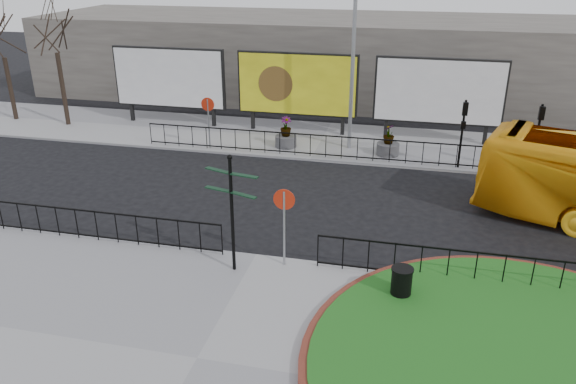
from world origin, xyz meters
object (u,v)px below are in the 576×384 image
(fingerpost_sign, at_px, (232,202))
(litter_bin, at_px, (401,284))
(lamp_post, at_px, (354,48))
(planter_c, at_px, (388,145))
(billboard_mid, at_px, (297,85))
(planter_a, at_px, (286,137))

(fingerpost_sign, height_order, litter_bin, fingerpost_sign)
(lamp_post, relative_size, planter_c, 6.39)
(billboard_mid, relative_size, fingerpost_sign, 1.71)
(fingerpost_sign, distance_m, litter_bin, 5.20)
(planter_a, bearing_deg, litter_bin, -63.37)
(planter_a, xyz_separation_m, planter_c, (4.88, -0.07, -0.03))
(fingerpost_sign, xyz_separation_m, planter_c, (3.77, 11.37, -1.71))
(billboard_mid, distance_m, litter_bin, 15.81)
(planter_a, bearing_deg, lamp_post, 10.53)
(lamp_post, xyz_separation_m, fingerpost_sign, (-1.90, -12.00, -2.52))
(fingerpost_sign, xyz_separation_m, litter_bin, (4.89, -0.53, -1.68))
(billboard_mid, bearing_deg, lamp_post, -33.25)
(fingerpost_sign, bearing_deg, planter_c, 90.78)
(lamp_post, height_order, planter_a, lamp_post)
(litter_bin, xyz_separation_m, planter_a, (-6.00, 11.97, 0.00))
(billboard_mid, relative_size, litter_bin, 6.26)
(lamp_post, distance_m, planter_a, 5.20)
(lamp_post, bearing_deg, litter_bin, -76.56)
(litter_bin, distance_m, planter_c, 11.95)
(lamp_post, bearing_deg, billboard_mid, 146.75)
(planter_c, bearing_deg, lamp_post, 161.49)
(fingerpost_sign, height_order, planter_c, fingerpost_sign)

